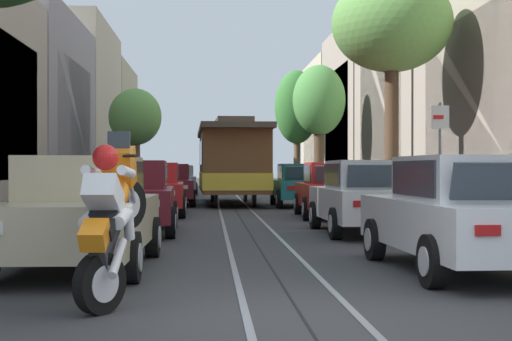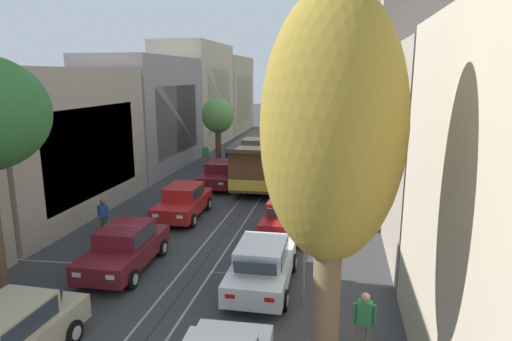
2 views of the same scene
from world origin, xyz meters
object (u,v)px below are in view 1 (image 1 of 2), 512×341
(parked_car_beige_near_left, at_px, (81,212))
(pedestrian_on_left_pavement, at_px, (41,189))
(parked_car_red_mid_left, at_px, (153,189))
(street_tree_kerb_right_mid, at_px, (319,102))
(parked_car_white_near_right, at_px, (464,213))
(parked_car_white_second_right, at_px, (365,197))
(parked_car_maroon_fourth_left, at_px, (169,184))
(street_tree_kerb_right_second, at_px, (392,26))
(cable_car_trolley, at_px, (232,162))
(parked_car_teal_fourth_right, at_px, (300,185))
(street_tree_kerb_left_second, at_px, (135,119))
(street_tree_kerb_right_fourth, at_px, (297,108))
(parked_car_navy_fifth_left, at_px, (171,182))
(parked_car_grey_sixth_left, at_px, (179,180))
(parked_car_maroon_second_left, at_px, (131,196))
(pedestrian_on_right_pavement, at_px, (115,179))
(street_sign_post, at_px, (440,153))
(motorcycle_with_rider, at_px, (110,213))
(parked_car_red_mid_right, at_px, (333,190))

(parked_car_beige_near_left, height_order, pedestrian_on_left_pavement, parked_car_beige_near_left)
(parked_car_red_mid_left, distance_m, street_tree_kerb_right_mid, 15.24)
(parked_car_white_near_right, relative_size, pedestrian_on_left_pavement, 2.85)
(parked_car_white_second_right, bearing_deg, parked_car_maroon_fourth_left, 111.35)
(parked_car_red_mid_left, height_order, street_tree_kerb_right_second, street_tree_kerb_right_second)
(cable_car_trolley, height_order, pedestrian_on_left_pavement, cable_car_trolley)
(parked_car_teal_fourth_right, distance_m, cable_car_trolley, 3.26)
(parked_car_white_second_right, xyz_separation_m, street_tree_kerb_left_second, (-6.85, 19.12, 2.94))
(street_tree_kerb_right_fourth, bearing_deg, parked_car_navy_fifth_left, -118.70)
(parked_car_grey_sixth_left, xyz_separation_m, parked_car_white_second_right, (4.99, -24.00, 0.00))
(parked_car_maroon_second_left, relative_size, parked_car_white_second_right, 1.01)
(parked_car_grey_sixth_left, height_order, parked_car_teal_fourth_right, same)
(parked_car_white_second_right, xyz_separation_m, pedestrian_on_right_pavement, (-7.73, 18.61, 0.12))
(parked_car_white_second_right, distance_m, street_sign_post, 1.84)
(parked_car_teal_fourth_right, bearing_deg, street_tree_kerb_left_second, 131.26)
(parked_car_maroon_second_left, relative_size, parked_car_teal_fourth_right, 1.01)
(street_sign_post, bearing_deg, cable_car_trolley, 105.51)
(street_tree_kerb_left_second, relative_size, motorcycle_with_rider, 2.80)
(parked_car_white_second_right, bearing_deg, parked_car_navy_fifth_left, 105.64)
(street_tree_kerb_left_second, distance_m, motorcycle_with_rider, 27.46)
(cable_car_trolley, bearing_deg, street_tree_kerb_right_second, -57.77)
(parked_car_white_second_right, relative_size, cable_car_trolley, 0.48)
(street_tree_kerb_right_second, bearing_deg, street_tree_kerb_right_fourth, 89.49)
(motorcycle_with_rider, bearing_deg, pedestrian_on_right_pavement, 97.16)
(parked_car_red_mid_right, distance_m, street_sign_post, 6.21)
(parked_car_grey_sixth_left, relative_size, street_tree_kerb_right_fourth, 0.56)
(parked_car_beige_near_left, xyz_separation_m, parked_car_white_near_right, (5.26, -0.68, 0.00))
(parked_car_maroon_second_left, relative_size, parked_car_maroon_fourth_left, 1.00)
(parked_car_beige_near_left, bearing_deg, parked_car_red_mid_right, 62.98)
(pedestrian_on_right_pavement, bearing_deg, street_tree_kerb_right_mid, 4.92)
(cable_car_trolley, bearing_deg, parked_car_white_second_right, -79.42)
(parked_car_red_mid_left, relative_size, parked_car_white_second_right, 1.01)
(parked_car_white_second_right, xyz_separation_m, street_sign_post, (1.41, -0.74, 0.92))
(parked_car_beige_near_left, height_order, street_tree_kerb_right_second, street_tree_kerb_right_second)
(pedestrian_on_right_pavement, xyz_separation_m, street_sign_post, (9.14, -19.36, 0.81))
(parked_car_white_near_right, bearing_deg, parked_car_red_mid_left, 112.65)
(parked_car_white_second_right, height_order, pedestrian_on_right_pavement, pedestrian_on_right_pavement)
(street_tree_kerb_right_mid, xyz_separation_m, pedestrian_on_right_pavement, (-9.65, -0.83, -3.68))
(parked_car_teal_fourth_right, bearing_deg, pedestrian_on_left_pavement, -135.13)
(motorcycle_with_rider, height_order, pedestrian_on_right_pavement, motorcycle_with_rider)
(parked_car_red_mid_right, xyz_separation_m, pedestrian_on_right_pavement, (-7.91, 13.34, 0.12))
(parked_car_red_mid_left, xyz_separation_m, pedestrian_on_right_pavement, (-2.68, 12.18, 0.12))
(parked_car_grey_sixth_left, bearing_deg, parked_car_teal_fourth_right, -68.55)
(street_sign_post, bearing_deg, street_tree_kerb_left_second, 112.57)
(street_tree_kerb_left_second, relative_size, street_tree_kerb_right_mid, 0.81)
(parked_car_grey_sixth_left, xyz_separation_m, cable_car_trolley, (2.51, -10.71, 0.86))
(street_tree_kerb_right_second, distance_m, pedestrian_on_left_pavement, 11.19)
(parked_car_teal_fourth_right, xyz_separation_m, street_tree_kerb_right_fourth, (2.34, 20.44, 4.53))
(parked_car_red_mid_left, height_order, pedestrian_on_left_pavement, parked_car_red_mid_left)
(parked_car_beige_near_left, height_order, parked_car_maroon_fourth_left, same)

